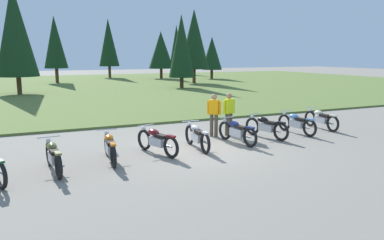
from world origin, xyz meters
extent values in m
plane|color=gray|center=(0.00, 0.00, 0.00)|extent=(140.00, 140.00, 0.00)
cube|color=#5B7033|center=(0.00, 26.86, 0.05)|extent=(80.00, 44.00, 0.10)
cylinder|color=#47331E|center=(18.01, 46.74, 0.70)|extent=(0.36, 0.36, 1.41)
cone|color=#143319|center=(18.01, 46.74, 4.71)|extent=(2.38, 2.38, 6.60)
cylinder|color=#47331E|center=(11.69, 25.97, 0.83)|extent=(0.36, 0.36, 1.65)
cone|color=#143319|center=(11.69, 25.97, 4.81)|extent=(3.23, 3.23, 6.31)
cylinder|color=#47331E|center=(-5.63, 21.30, 0.74)|extent=(0.36, 0.36, 1.48)
cone|color=#143319|center=(-5.63, 21.30, 5.02)|extent=(3.18, 3.18, 7.07)
cylinder|color=#47331E|center=(11.25, 35.40, 0.71)|extent=(0.36, 0.36, 1.42)
cone|color=#143319|center=(11.25, 35.40, 3.79)|extent=(3.24, 3.24, 4.75)
cylinder|color=#47331E|center=(17.05, 32.17, 0.64)|extent=(0.36, 0.36, 1.28)
cone|color=#143319|center=(17.05, 32.17, 3.36)|extent=(2.65, 2.65, 4.17)
cylinder|color=#47331E|center=(8.25, 21.27, 0.54)|extent=(0.36, 0.36, 1.08)
cone|color=#143319|center=(8.25, 21.27, 3.96)|extent=(2.41, 2.41, 5.75)
cylinder|color=#47331E|center=(5.44, 39.89, 0.83)|extent=(0.36, 0.36, 1.66)
cone|color=#143319|center=(5.44, 39.89, 4.79)|extent=(2.69, 2.69, 6.28)
cylinder|color=#47331E|center=(-1.89, 32.81, 0.86)|extent=(0.36, 0.36, 1.71)
cone|color=#143319|center=(-1.89, 32.81, 4.53)|extent=(2.53, 2.53, 5.64)
torus|color=black|center=(-5.93, -1.54, 0.35)|extent=(0.36, 0.69, 0.70)
cylinder|color=silver|center=(-5.95, -1.12, 0.30)|extent=(0.27, 0.54, 0.07)
torus|color=black|center=(-4.75, 0.04, 0.35)|extent=(0.17, 0.71, 0.70)
torus|color=black|center=(-4.61, -1.36, 0.35)|extent=(0.17, 0.71, 0.70)
cube|color=silver|center=(-4.68, -0.66, 0.40)|extent=(0.26, 0.66, 0.28)
ellipsoid|color=brown|center=(-4.70, -0.48, 0.68)|extent=(0.30, 0.50, 0.22)
cube|color=black|center=(-4.66, -0.88, 0.62)|extent=(0.27, 0.50, 0.10)
cube|color=brown|center=(-4.61, -1.36, 0.69)|extent=(0.17, 0.33, 0.06)
cylinder|color=silver|center=(-4.74, -0.06, 0.86)|extent=(0.62, 0.09, 0.03)
sphere|color=silver|center=(-4.75, 0.06, 0.73)|extent=(0.14, 0.14, 0.14)
cylinder|color=silver|center=(-4.51, -0.95, 0.30)|extent=(0.12, 0.55, 0.07)
torus|color=black|center=(-3.02, 0.43, 0.35)|extent=(0.15, 0.71, 0.70)
torus|color=black|center=(-3.13, -0.97, 0.35)|extent=(0.15, 0.71, 0.70)
cube|color=silver|center=(-3.07, -0.27, 0.40)|extent=(0.25, 0.65, 0.28)
ellipsoid|color=orange|center=(-3.06, -0.09, 0.68)|extent=(0.30, 0.50, 0.22)
cube|color=black|center=(-3.09, -0.49, 0.62)|extent=(0.26, 0.50, 0.10)
cube|color=orange|center=(-3.13, -0.97, 0.69)|extent=(0.16, 0.33, 0.06)
cylinder|color=silver|center=(-3.03, 0.33, 0.86)|extent=(0.62, 0.08, 0.03)
sphere|color=silver|center=(-3.02, 0.45, 0.73)|extent=(0.14, 0.14, 0.14)
cylinder|color=silver|center=(-2.96, -0.58, 0.30)|extent=(0.11, 0.55, 0.07)
torus|color=black|center=(-1.73, 0.64, 0.35)|extent=(0.32, 0.70, 0.70)
torus|color=black|center=(-1.29, -0.69, 0.35)|extent=(0.32, 0.70, 0.70)
cube|color=silver|center=(-1.51, -0.02, 0.40)|extent=(0.39, 0.67, 0.28)
ellipsoid|color=maroon|center=(-1.57, 0.15, 0.68)|extent=(0.40, 0.54, 0.22)
cube|color=black|center=(-1.44, -0.23, 0.62)|extent=(0.36, 0.53, 0.10)
cube|color=maroon|center=(-1.29, -0.69, 0.69)|extent=(0.23, 0.35, 0.06)
cylinder|color=silver|center=(-1.70, 0.55, 0.86)|extent=(0.60, 0.23, 0.03)
sphere|color=silver|center=(-1.74, 0.66, 0.73)|extent=(0.14, 0.14, 0.14)
cylinder|color=silver|center=(-1.28, -0.26, 0.30)|extent=(0.24, 0.54, 0.07)
torus|color=black|center=(-0.03, 0.75, 0.35)|extent=(0.13, 0.70, 0.70)
torus|color=black|center=(-0.10, -0.65, 0.35)|extent=(0.13, 0.70, 0.70)
cube|color=silver|center=(-0.06, 0.05, 0.40)|extent=(0.23, 0.65, 0.28)
ellipsoid|color=#B7B7BC|center=(-0.05, 0.23, 0.68)|extent=(0.28, 0.49, 0.22)
cube|color=black|center=(-0.07, -0.17, 0.62)|extent=(0.24, 0.49, 0.10)
cube|color=#B7B7BC|center=(-0.10, -0.65, 0.69)|extent=(0.16, 0.33, 0.06)
cylinder|color=silver|center=(-0.03, 0.65, 0.86)|extent=(0.62, 0.06, 0.03)
sphere|color=silver|center=(-0.03, 0.77, 0.73)|extent=(0.14, 0.14, 0.14)
cylinder|color=silver|center=(0.06, -0.26, 0.30)|extent=(0.10, 0.55, 0.07)
torus|color=black|center=(1.48, 0.87, 0.35)|extent=(0.21, 0.71, 0.70)
torus|color=black|center=(1.69, -0.51, 0.35)|extent=(0.21, 0.71, 0.70)
cube|color=silver|center=(1.59, 0.18, 0.40)|extent=(0.29, 0.66, 0.28)
ellipsoid|color=navy|center=(1.56, 0.36, 0.68)|extent=(0.33, 0.51, 0.22)
cube|color=black|center=(1.62, -0.04, 0.62)|extent=(0.29, 0.51, 0.10)
cube|color=navy|center=(1.69, -0.51, 0.69)|extent=(0.19, 0.34, 0.06)
cylinder|color=silver|center=(1.49, 0.77, 0.86)|extent=(0.62, 0.13, 0.03)
sphere|color=silver|center=(1.48, 0.89, 0.73)|extent=(0.14, 0.14, 0.14)
cylinder|color=silver|center=(1.77, -0.09, 0.30)|extent=(0.15, 0.55, 0.07)
torus|color=black|center=(2.90, 1.18, 0.35)|extent=(0.28, 0.70, 0.70)
torus|color=black|center=(3.26, -0.17, 0.35)|extent=(0.28, 0.70, 0.70)
cube|color=silver|center=(3.08, 0.51, 0.40)|extent=(0.36, 0.67, 0.28)
ellipsoid|color=black|center=(3.03, 0.68, 0.68)|extent=(0.37, 0.53, 0.22)
cube|color=black|center=(3.13, 0.29, 0.62)|extent=(0.34, 0.52, 0.10)
cube|color=black|center=(3.26, -0.17, 0.69)|extent=(0.22, 0.35, 0.06)
cylinder|color=silver|center=(2.92, 1.09, 0.86)|extent=(0.61, 0.19, 0.03)
sphere|color=silver|center=(2.89, 1.20, 0.73)|extent=(0.14, 0.14, 0.14)
cylinder|color=silver|center=(3.29, 0.25, 0.30)|extent=(0.21, 0.55, 0.07)
torus|color=black|center=(4.59, 1.34, 0.35)|extent=(0.16, 0.71, 0.70)
torus|color=black|center=(4.71, -0.06, 0.35)|extent=(0.16, 0.71, 0.70)
cube|color=silver|center=(4.65, 0.64, 0.40)|extent=(0.26, 0.66, 0.28)
ellipsoid|color=#598CC6|center=(4.63, 0.82, 0.68)|extent=(0.30, 0.50, 0.22)
cube|color=black|center=(4.67, 0.42, 0.62)|extent=(0.26, 0.50, 0.10)
cube|color=#598CC6|center=(4.71, -0.06, 0.69)|extent=(0.17, 0.33, 0.06)
cylinder|color=silver|center=(4.60, 1.24, 0.86)|extent=(0.62, 0.09, 0.03)
sphere|color=silver|center=(4.59, 1.36, 0.73)|extent=(0.14, 0.14, 0.14)
cylinder|color=silver|center=(4.82, 0.35, 0.30)|extent=(0.12, 0.55, 0.07)
torus|color=black|center=(6.27, 1.67, 0.35)|extent=(0.12, 0.70, 0.70)
torus|color=black|center=(6.22, 0.27, 0.35)|extent=(0.12, 0.70, 0.70)
cube|color=silver|center=(6.24, 0.97, 0.40)|extent=(0.22, 0.65, 0.28)
ellipsoid|color=beige|center=(6.25, 1.15, 0.68)|extent=(0.28, 0.49, 0.22)
cube|color=black|center=(6.23, 0.75, 0.62)|extent=(0.24, 0.49, 0.10)
cube|color=beige|center=(6.22, 0.27, 0.69)|extent=(0.15, 0.32, 0.06)
cylinder|color=silver|center=(6.26, 1.57, 0.86)|extent=(0.62, 0.05, 0.03)
sphere|color=silver|center=(6.27, 1.69, 0.73)|extent=(0.14, 0.14, 0.14)
cylinder|color=silver|center=(6.37, 0.66, 0.30)|extent=(0.09, 0.55, 0.07)
cylinder|color=#4C4233|center=(1.92, 1.51, 0.44)|extent=(0.14, 0.14, 0.88)
cylinder|color=#4C4233|center=(2.10, 1.53, 0.44)|extent=(0.14, 0.14, 0.88)
cube|color=#D8EA19|center=(2.01, 1.52, 1.16)|extent=(0.38, 0.26, 0.56)
sphere|color=#9E7051|center=(2.01, 1.52, 1.56)|extent=(0.22, 0.22, 0.22)
cylinder|color=#D8EA19|center=(1.78, 1.49, 1.14)|extent=(0.09, 0.09, 0.52)
cylinder|color=#D8EA19|center=(2.24, 1.54, 1.14)|extent=(0.09, 0.09, 0.52)
cylinder|color=#4C4233|center=(1.42, 1.47, 0.44)|extent=(0.14, 0.14, 0.88)
cylinder|color=#4C4233|center=(1.28, 1.59, 0.44)|extent=(0.14, 0.14, 0.88)
cube|color=orange|center=(1.35, 1.53, 1.16)|extent=(0.42, 0.40, 0.56)
sphere|color=#9E7051|center=(1.35, 1.53, 1.56)|extent=(0.22, 0.22, 0.22)
cylinder|color=orange|center=(1.53, 1.38, 1.14)|extent=(0.09, 0.09, 0.52)
cylinder|color=orange|center=(1.17, 1.67, 1.14)|extent=(0.09, 0.09, 0.52)
camera|label=1|loc=(-5.26, -11.07, 3.14)|focal=34.81mm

